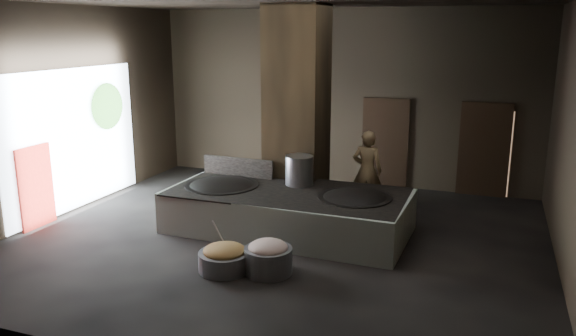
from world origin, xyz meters
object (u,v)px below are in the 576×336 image
at_px(wok_left, 222,189).
at_px(wok_right, 354,201).
at_px(veg_basin, 225,261).
at_px(meat_basin, 268,260).
at_px(hearth_platform, 288,211).
at_px(cook, 367,171).
at_px(stock_pot, 299,171).

height_order(wok_left, wok_right, wok_left).
relative_size(veg_basin, meat_basin, 1.10).
relative_size(wok_right, meat_basin, 1.73).
distance_m(wok_left, wok_right, 2.80).
bearing_deg(hearth_platform, wok_right, 3.81).
bearing_deg(wok_right, meat_basin, -114.53).
xyz_separation_m(wok_left, cook, (2.63, 1.95, 0.16)).
relative_size(stock_pot, meat_basin, 0.77).
relative_size(wok_left, meat_basin, 1.86).
xyz_separation_m(cook, veg_basin, (-1.52, -4.09, -0.74)).
height_order(wok_right, stock_pot, stock_pot).
xyz_separation_m(wok_right, cook, (-0.17, 1.85, 0.16)).
height_order(wok_left, veg_basin, wok_left).
bearing_deg(wok_right, wok_left, -177.95).
distance_m(wok_right, cook, 1.87).
distance_m(wok_right, stock_pot, 1.44).
xyz_separation_m(veg_basin, meat_basin, (0.73, 0.15, 0.06)).
xyz_separation_m(hearth_platform, wok_left, (-1.45, -0.05, 0.34)).
distance_m(hearth_platform, wok_left, 1.49).
xyz_separation_m(stock_pot, veg_basin, (-0.38, -2.73, -0.97)).
xyz_separation_m(stock_pot, cook, (1.13, 1.35, -0.22)).
bearing_deg(stock_pot, veg_basin, -97.96).
bearing_deg(stock_pot, cook, 50.09).
xyz_separation_m(stock_pot, meat_basin, (0.35, -2.58, -0.91)).
bearing_deg(cook, hearth_platform, 55.17).
height_order(cook, veg_basin, cook).
xyz_separation_m(cook, meat_basin, (-0.78, -3.93, -0.69)).
bearing_deg(cook, stock_pot, 47.10).
xyz_separation_m(hearth_platform, stock_pot, (0.05, 0.55, 0.72)).
bearing_deg(stock_pot, wok_right, -21.04).
bearing_deg(hearth_platform, veg_basin, -96.96).
distance_m(stock_pot, veg_basin, 2.92).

